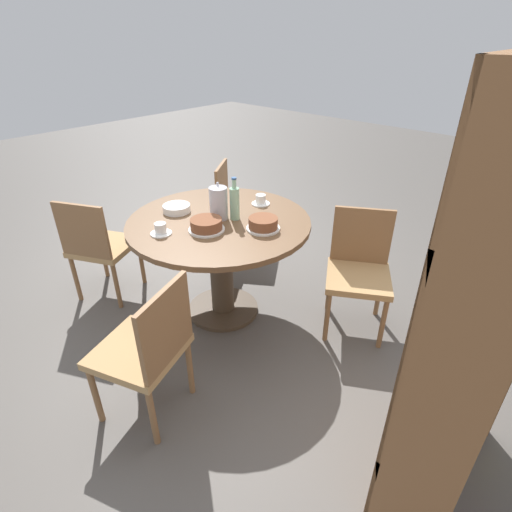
% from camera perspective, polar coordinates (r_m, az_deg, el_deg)
% --- Properties ---
extents(ground_plane, '(14.00, 14.00, 0.00)m').
position_cam_1_polar(ground_plane, '(3.09, -4.66, -7.69)').
color(ground_plane, '#56514C').
extents(dining_table, '(1.23, 1.23, 0.76)m').
position_cam_1_polar(dining_table, '(2.77, -5.15, 1.88)').
color(dining_table, '#473828').
rests_on(dining_table, ground_plane).
extents(chair_a, '(0.58, 0.58, 0.84)m').
position_cam_1_polar(chair_a, '(3.69, -2.68, 7.08)').
color(chair_a, olive).
rests_on(chair_a, ground_plane).
extents(chair_b, '(0.56, 0.56, 0.84)m').
position_cam_1_polar(chair_b, '(3.23, -21.52, 1.44)').
color(chair_b, olive).
rests_on(chair_b, ground_plane).
extents(chair_c, '(0.54, 0.54, 0.84)m').
position_cam_1_polar(chair_c, '(2.17, -15.27, -12.60)').
color(chair_c, olive).
rests_on(chair_c, ground_plane).
extents(chair_d, '(0.58, 0.58, 0.84)m').
position_cam_1_polar(chair_d, '(2.80, 14.47, -1.75)').
color(chair_d, olive).
rests_on(chair_d, ground_plane).
extents(bookshelf, '(0.88, 0.28, 1.83)m').
position_cam_1_polar(bookshelf, '(1.75, 29.07, -9.28)').
color(bookshelf, brown).
rests_on(bookshelf, ground_plane).
extents(coffee_pot, '(0.12, 0.12, 0.26)m').
position_cam_1_polar(coffee_pot, '(2.67, -5.38, 7.68)').
color(coffee_pot, silver).
rests_on(coffee_pot, dining_table).
extents(water_bottle, '(0.06, 0.06, 0.29)m').
position_cam_1_polar(water_bottle, '(2.65, -3.07, 7.64)').
color(water_bottle, '#99C6A3').
rests_on(water_bottle, dining_table).
extents(cake_main, '(0.23, 0.23, 0.08)m').
position_cam_1_polar(cake_main, '(2.54, -7.11, 4.41)').
color(cake_main, white).
rests_on(cake_main, dining_table).
extents(cake_second, '(0.22, 0.22, 0.08)m').
position_cam_1_polar(cake_second, '(2.54, 1.03, 4.62)').
color(cake_second, white).
rests_on(cake_second, dining_table).
extents(cup_a, '(0.13, 0.13, 0.07)m').
position_cam_1_polar(cup_a, '(2.55, -13.46, 3.69)').
color(cup_a, white).
rests_on(cup_a, dining_table).
extents(cup_b, '(0.13, 0.13, 0.07)m').
position_cam_1_polar(cup_b, '(2.92, 0.68, 7.96)').
color(cup_b, white).
rests_on(cup_b, dining_table).
extents(plate_stack, '(0.19, 0.19, 0.05)m').
position_cam_1_polar(plate_stack, '(2.85, -11.27, 6.70)').
color(plate_stack, white).
rests_on(plate_stack, dining_table).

